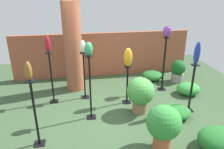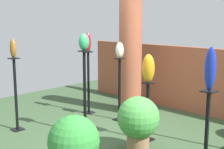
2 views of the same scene
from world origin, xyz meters
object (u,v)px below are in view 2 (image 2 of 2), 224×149
at_px(art_vase_amber, 148,68).
at_px(potted_plant_back_center, 138,120).
at_px(pedestal_jade, 85,96).
at_px(art_vase_ruby, 88,42).
at_px(potted_plant_front_right, 74,145).
at_px(art_vase_jade, 84,42).
at_px(art_vase_cobalt, 210,69).
at_px(pedestal_ivory, 119,92).
at_px(art_vase_ivory, 120,50).
at_px(pedestal_bronze, 16,97).
at_px(art_vase_bronze, 13,48).
at_px(pedestal_ruby, 88,85).
at_px(pedestal_amber, 147,114).
at_px(pedestal_cobalt, 206,142).
at_px(brick_pillar, 130,56).

bearing_deg(art_vase_amber, potted_plant_back_center, -67.42).
xyz_separation_m(pedestal_jade, art_vase_ruby, (-0.88, 0.87, 0.84)).
xyz_separation_m(art_vase_ruby, potted_plant_front_right, (2.07, -2.08, -1.00)).
height_order(art_vase_ruby, potted_plant_back_center, art_vase_ruby).
bearing_deg(potted_plant_back_center, potted_plant_front_right, -87.90).
bearing_deg(art_vase_jade, potted_plant_back_center, 2.74).
xyz_separation_m(pedestal_jade, art_vase_cobalt, (2.31, -0.09, 0.74)).
relative_size(pedestal_ivory, art_vase_ivory, 4.02).
distance_m(pedestal_bronze, art_vase_ivory, 2.10).
bearing_deg(pedestal_bronze, art_vase_bronze, -153.43).
bearing_deg(art_vase_amber, pedestal_ruby, 169.60).
height_order(pedestal_ruby, pedestal_bronze, pedestal_ruby).
bearing_deg(art_vase_cobalt, art_vase_ivory, 156.14).
xyz_separation_m(pedestal_amber, art_vase_amber, (-0.00, -0.00, 0.76)).
height_order(pedestal_ivory, art_vase_ruby, art_vase_ruby).
bearing_deg(pedestal_ruby, pedestal_amber, -10.40).
bearing_deg(art_vase_bronze, pedestal_amber, 32.56).
relative_size(pedestal_cobalt, potted_plant_front_right, 1.34).
bearing_deg(pedestal_amber, art_vase_jade, -150.40).
bearing_deg(art_vase_cobalt, art_vase_jade, 177.82).
bearing_deg(pedestal_ruby, potted_plant_front_right, -45.08).
xyz_separation_m(pedestal_jade, pedestal_amber, (0.94, 0.54, -0.24)).
bearing_deg(pedestal_cobalt, brick_pillar, 147.82).
distance_m(art_vase_bronze, potted_plant_back_center, 2.51).
distance_m(art_vase_bronze, art_vase_jade, 1.27).
xyz_separation_m(pedestal_ruby, art_vase_ivory, (0.80, 0.10, 0.79)).
xyz_separation_m(pedestal_ruby, pedestal_jade, (0.88, -0.87, 0.07)).
bearing_deg(potted_plant_back_center, art_vase_jade, -177.26).
height_order(brick_pillar, pedestal_jade, brick_pillar).
bearing_deg(pedestal_bronze, art_vase_amber, 32.56).
distance_m(art_vase_jade, potted_plant_front_right, 2.02).
height_order(pedestal_ivory, art_vase_bronze, art_vase_bronze).
relative_size(art_vase_jade, art_vase_amber, 0.62).
xyz_separation_m(art_vase_jade, art_vase_amber, (0.94, 0.54, -0.40)).
relative_size(art_vase_ruby, potted_plant_back_center, 0.45).
height_order(art_vase_cobalt, art_vase_ivory, art_vase_cobalt).
bearing_deg(pedestal_ivory, pedestal_cobalt, -23.86).
height_order(pedestal_amber, art_vase_bronze, art_vase_bronze).
relative_size(brick_pillar, art_vase_amber, 5.29).
bearing_deg(art_vase_jade, pedestal_ivory, 95.02).
bearing_deg(potted_plant_front_right, art_vase_bronze, 167.74).
bearing_deg(pedestal_jade, potted_plant_back_center, 2.74).
bearing_deg(pedestal_cobalt, potted_plant_back_center, 173.02).
xyz_separation_m(pedestal_ruby, potted_plant_back_center, (2.03, -0.82, -0.11)).
bearing_deg(pedestal_jade, brick_pillar, 101.80).
bearing_deg(brick_pillar, pedestal_ivory, -67.99).
bearing_deg(pedestal_bronze, pedestal_ruby, 84.69).
bearing_deg(pedestal_amber, pedestal_cobalt, -24.57).
distance_m(pedestal_cobalt, art_vase_amber, 1.64).
xyz_separation_m(art_vase_ruby, art_vase_amber, (1.83, -0.34, -0.31)).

